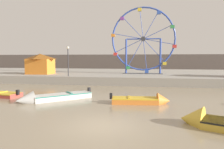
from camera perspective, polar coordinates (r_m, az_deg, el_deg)
ground_plane at (r=10.90m, az=-2.27°, el=-13.71°), size 240.00×240.00×0.00m
quay_promenade at (r=36.04m, az=6.12°, el=-0.17°), size 110.00×21.30×1.05m
distant_town_skyline at (r=55.20m, az=7.34°, el=3.14°), size 140.00×3.00×4.40m
motorboat_pale_grey at (r=17.61m, az=-16.82°, el=-6.05°), size 5.32×5.04×1.31m
motorboat_mustard_yellow at (r=11.69m, az=27.98°, el=-11.84°), size 5.36×3.51×1.50m
motorboat_orange_hull at (r=16.05m, az=9.13°, el=-6.97°), size 4.58×1.70×1.21m
ferris_wheel_blue_frame at (r=32.29m, az=8.50°, el=9.20°), size 9.74×1.20×10.07m
carnival_booth_orange_canopy at (r=33.24m, az=-18.98°, el=2.87°), size 3.91×2.98×3.03m
promenade_lamp_near at (r=28.21m, az=-11.91°, el=4.76°), size 0.32×0.32×3.91m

